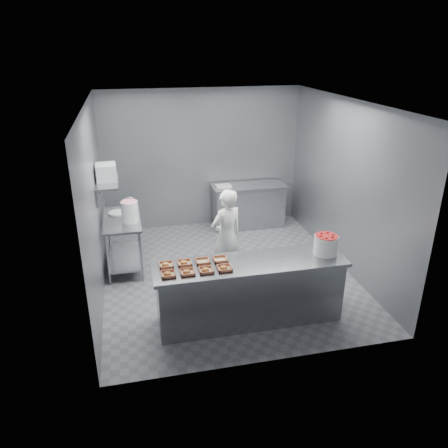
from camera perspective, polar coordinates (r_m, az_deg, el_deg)
The scene contains 24 objects.
floor at distance 7.40m, azimuth 0.38°, elevation -6.41°, with size 4.50×4.50×0.00m, color #4C4C51.
ceiling at distance 6.51m, azimuth 0.45°, elevation 15.64°, with size 4.50×4.50×0.00m, color white.
wall_back at distance 8.95m, azimuth -2.90°, elevation 8.44°, with size 4.00×0.04×2.80m, color slate.
wall_left at distance 6.69m, azimuth -16.53°, elevation 2.52°, with size 0.04×4.50×2.80m, color slate.
wall_right at distance 7.52m, azimuth 15.48°, elevation 4.85°, with size 0.04×4.50×2.80m, color slate.
service_counter at distance 6.05m, azimuth 3.33°, elevation -8.73°, with size 2.60×0.70×0.90m.
prep_table at distance 7.53m, azimuth -13.01°, elevation -1.48°, with size 0.60×1.20×0.90m.
back_counter at distance 9.09m, azimuth 3.20°, elevation 2.42°, with size 1.50×0.60×0.90m.
wall_shelf at distance 7.20m, azimuth -15.03°, elevation 5.37°, with size 0.35×0.90×0.03m, color slate.
tray_0 at distance 5.53m, azimuth -7.31°, elevation -6.50°, with size 0.19×0.18×0.06m.
tray_1 at distance 5.55m, azimuth -4.84°, elevation -6.26°, with size 0.19×0.18×0.06m.
tray_2 at distance 5.58m, azimuth -2.38°, elevation -6.02°, with size 0.19×0.18×0.06m.
tray_3 at distance 5.62m, azimuth 0.03°, elevation -5.76°, with size 0.19×0.18×0.06m.
tray_4 at distance 5.75m, azimuth -7.58°, elevation -5.30°, with size 0.19×0.18×0.06m.
tray_5 at distance 5.77m, azimuth -5.20°, elevation -5.08°, with size 0.19×0.18×0.06m.
tray_6 at distance 5.80m, azimuth -2.81°, elevation -4.87°, with size 0.19×0.18×0.04m.
tray_7 at distance 5.84m, azimuth -0.49°, elevation -4.63°, with size 0.19×0.18×0.04m.
worker at distance 6.86m, azimuth 0.32°, elevation -1.65°, with size 0.56×0.37×1.55m, color white.
strawberry_tub at distance 6.14m, azimuth 13.17°, elevation -2.55°, with size 0.33×0.33×0.27m.
glaze_bucket at distance 7.19m, azimuth -12.22°, elevation 1.67°, with size 0.29×0.27×0.42m.
bucket_lid at distance 7.64m, azimuth -13.76°, elevation 1.43°, with size 0.30×0.30×0.02m, color silver.
rag at distance 7.69m, azimuth -12.61°, elevation 1.65°, with size 0.15×0.13×0.02m, color #CCB28C.
appliance at distance 7.19m, azimuth -15.14°, elevation 6.55°, with size 0.31×0.35×0.26m, color gray.
paper_stack at distance 8.82m, azimuth -0.08°, elevation 5.00°, with size 0.30×0.22×0.04m, color silver.
Camera 1 is at (-1.47, -6.29, 3.61)m, focal length 35.00 mm.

